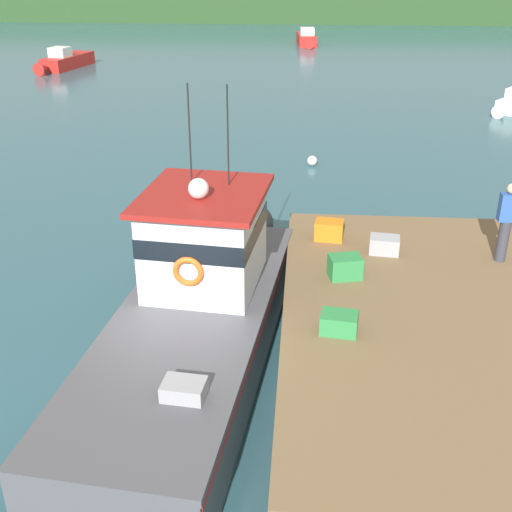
# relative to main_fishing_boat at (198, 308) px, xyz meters

# --- Properties ---
(ground_plane) EXTENTS (200.00, 200.00, 0.00)m
(ground_plane) POSITION_rel_main_fishing_boat_xyz_m (-0.26, -0.23, -1.01)
(ground_plane) COLOR #2D5660
(dock) EXTENTS (6.00, 9.00, 1.20)m
(dock) POSITION_rel_main_fishing_boat_xyz_m (4.54, -0.23, 0.07)
(dock) COLOR #4C3D2D
(dock) RESTS_ON ground
(main_fishing_boat) EXTENTS (3.37, 9.94, 4.80)m
(main_fishing_boat) POSITION_rel_main_fishing_boat_xyz_m (0.00, 0.00, 0.00)
(main_fishing_boat) COLOR #4C4C51
(main_fishing_boat) RESTS_ON ground
(crate_stack_mid_dock) EXTENTS (0.65, 0.52, 0.33)m
(crate_stack_mid_dock) POSITION_rel_main_fishing_boat_xyz_m (2.48, -0.91, 0.36)
(crate_stack_mid_dock) COLOR #2D8442
(crate_stack_mid_dock) RESTS_ON dock
(crate_single_by_cleat) EXTENTS (0.65, 0.51, 0.34)m
(crate_single_by_cleat) POSITION_rel_main_fishing_boat_xyz_m (3.54, 2.23, 0.37)
(crate_single_by_cleat) COLOR #9E9EA3
(crate_single_by_cleat) RESTS_ON dock
(crate_single_far) EXTENTS (0.65, 0.51, 0.41)m
(crate_single_far) POSITION_rel_main_fishing_boat_xyz_m (2.41, 2.84, 0.40)
(crate_single_far) COLOR orange
(crate_single_far) RESTS_ON dock
(crate_stack_near_edge) EXTENTS (0.68, 0.56, 0.43)m
(crate_stack_near_edge) POSITION_rel_main_fishing_boat_xyz_m (2.67, 1.06, 0.41)
(crate_stack_near_edge) COLOR #2D8442
(crate_stack_near_edge) RESTS_ON dock
(deckhand_by_the_boat) EXTENTS (0.36, 0.22, 1.63)m
(deckhand_by_the_boat) POSITION_rel_main_fishing_boat_xyz_m (5.83, 2.03, 1.05)
(deckhand_by_the_boat) COLOR #383842
(deckhand_by_the_boat) RESTS_ON dock
(moored_boat_far_right) EXTENTS (2.28, 5.44, 1.36)m
(moored_boat_far_right) POSITION_rel_main_fishing_boat_xyz_m (-13.38, 30.75, -0.54)
(moored_boat_far_right) COLOR red
(moored_boat_far_right) RESTS_ON ground
(moored_boat_off_the_point) EXTENTS (1.65, 5.26, 1.32)m
(moored_boat_off_the_point) POSITION_rel_main_fishing_boat_xyz_m (1.77, 43.10, -0.55)
(moored_boat_off_the_point) COLOR red
(moored_boat_off_the_point) RESTS_ON ground
(mooring_buoy_inshore) EXTENTS (0.34, 0.34, 0.34)m
(mooring_buoy_inshore) POSITION_rel_main_fishing_boat_xyz_m (-0.53, 7.90, -0.84)
(mooring_buoy_inshore) COLOR red
(mooring_buoy_inshore) RESTS_ON ground
(mooring_buoy_outer) EXTENTS (0.35, 0.35, 0.35)m
(mooring_buoy_outer) POSITION_rel_main_fishing_boat_xyz_m (2.12, 11.83, -0.83)
(mooring_buoy_outer) COLOR silver
(mooring_buoy_outer) RESTS_ON ground
(far_shoreline) EXTENTS (120.00, 8.00, 2.40)m
(far_shoreline) POSITION_rel_main_fishing_boat_xyz_m (-0.26, 61.77, 0.19)
(far_shoreline) COLOR #284723
(far_shoreline) RESTS_ON ground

